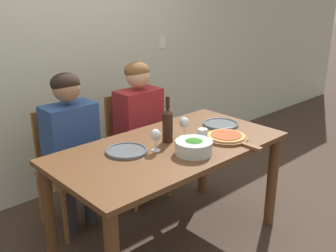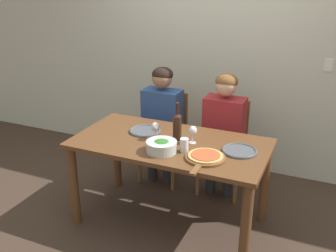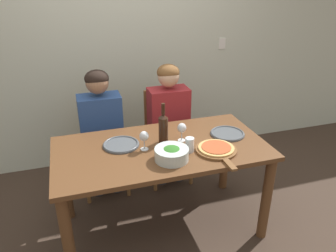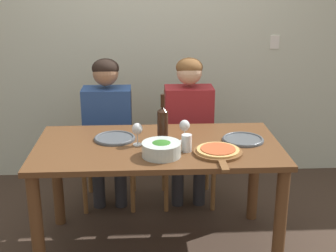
# 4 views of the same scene
# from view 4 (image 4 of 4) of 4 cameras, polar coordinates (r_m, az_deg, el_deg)

# --- Properties ---
(ground_plane) EXTENTS (40.00, 40.00, 0.00)m
(ground_plane) POSITION_cam_4_polar(r_m,az_deg,el_deg) (3.44, -1.17, -14.35)
(ground_plane) COLOR #3D2D23
(back_wall) EXTENTS (10.00, 0.06, 2.70)m
(back_wall) POSITION_cam_4_polar(r_m,az_deg,el_deg) (4.23, -1.90, 11.47)
(back_wall) COLOR beige
(back_wall) RESTS_ON ground
(dining_table) EXTENTS (1.62, 0.84, 0.77)m
(dining_table) POSITION_cam_4_polar(r_m,az_deg,el_deg) (3.14, -1.24, -4.36)
(dining_table) COLOR brown
(dining_table) RESTS_ON ground
(chair_left) EXTENTS (0.42, 0.42, 0.92)m
(chair_left) POSITION_cam_4_polar(r_m,az_deg,el_deg) (3.92, -7.15, -2.13)
(chair_left) COLOR brown
(chair_left) RESTS_ON ground
(chair_right) EXTENTS (0.42, 0.42, 0.92)m
(chair_right) POSITION_cam_4_polar(r_m,az_deg,el_deg) (3.92, 2.36, -1.97)
(chair_right) COLOR brown
(chair_right) RESTS_ON ground
(person_woman) EXTENTS (0.47, 0.51, 1.22)m
(person_woman) POSITION_cam_4_polar(r_m,az_deg,el_deg) (3.73, -7.40, 0.72)
(person_woman) COLOR #28282D
(person_woman) RESTS_ON ground
(person_man) EXTENTS (0.47, 0.51, 1.22)m
(person_man) POSITION_cam_4_polar(r_m,az_deg,el_deg) (3.74, 2.56, 0.89)
(person_man) COLOR #28282D
(person_man) RESTS_ON ground
(wine_bottle) EXTENTS (0.07, 0.07, 0.32)m
(wine_bottle) POSITION_cam_4_polar(r_m,az_deg,el_deg) (3.11, -0.65, 0.37)
(wine_bottle) COLOR black
(wine_bottle) RESTS_ON dining_table
(broccoli_bowl) EXTENTS (0.24, 0.24, 0.10)m
(broccoli_bowl) POSITION_cam_4_polar(r_m,az_deg,el_deg) (2.88, -0.81, -2.83)
(broccoli_bowl) COLOR silver
(broccoli_bowl) RESTS_ON dining_table
(dinner_plate_left) EXTENTS (0.28, 0.28, 0.02)m
(dinner_plate_left) POSITION_cam_4_polar(r_m,az_deg,el_deg) (3.20, -6.52, -1.48)
(dinner_plate_left) COLOR #4C5156
(dinner_plate_left) RESTS_ON dining_table
(dinner_plate_right) EXTENTS (0.28, 0.28, 0.02)m
(dinner_plate_right) POSITION_cam_4_polar(r_m,az_deg,el_deg) (3.19, 9.12, -1.62)
(dinner_plate_right) COLOR #4C5156
(dinner_plate_right) RESTS_ON dining_table
(pizza_on_board) EXTENTS (0.31, 0.45, 0.04)m
(pizza_on_board) POSITION_cam_4_polar(r_m,az_deg,el_deg) (2.94, 6.13, -3.14)
(pizza_on_board) COLOR brown
(pizza_on_board) RESTS_ON dining_table
(wine_glass_left) EXTENTS (0.07, 0.07, 0.15)m
(wine_glass_left) POSITION_cam_4_polar(r_m,az_deg,el_deg) (3.05, -3.77, -0.48)
(wine_glass_left) COLOR silver
(wine_glass_left) RESTS_ON dining_table
(wine_glass_right) EXTENTS (0.07, 0.07, 0.15)m
(wine_glass_right) POSITION_cam_4_polar(r_m,az_deg,el_deg) (3.11, 2.03, -0.08)
(wine_glass_right) COLOR silver
(wine_glass_right) RESTS_ON dining_table
(water_tumbler) EXTENTS (0.07, 0.07, 0.11)m
(water_tumbler) POSITION_cam_4_polar(r_m,az_deg,el_deg) (2.96, 2.28, -2.08)
(water_tumbler) COLOR silver
(water_tumbler) RESTS_ON dining_table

